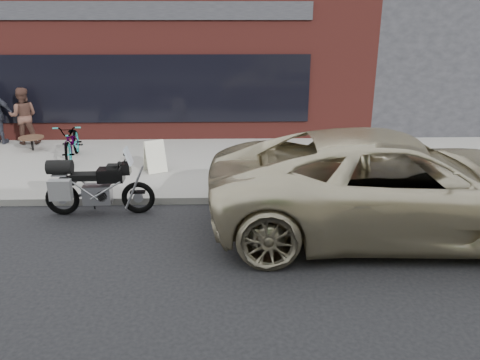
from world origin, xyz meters
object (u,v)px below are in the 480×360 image
Objects in this scene: motorcycle at (92,187)px; cafe_table at (31,138)px; bicycle_front at (72,142)px; minivan at (394,185)px; cafe_patron_left at (23,116)px; sandwich_sign at (154,156)px.

cafe_table is (-2.86, 4.28, -0.08)m from motorcycle.
minivan is at bearing -39.90° from bicycle_front.
sandwich_sign is at bearing 135.69° from cafe_patron_left.
minivan is 9.67× the size of cafe_table.
motorcycle is 5.73m from minivan.
sandwich_sign is 5.06m from cafe_patron_left.
bicycle_front is 1.78m from cafe_table.
motorcycle is 2.45m from sandwich_sign.
minivan is 3.44× the size of bicycle_front.
sandwich_sign is 0.47× the size of cafe_patron_left.
minivan reaches higher than cafe_table.
cafe_table is at bearing 122.07° from motorcycle.
motorcycle reaches higher than sandwich_sign.
sandwich_sign is at bearing 57.73° from minivan.
minivan is 10.78m from cafe_patron_left.
cafe_patron_left is at bearing 121.63° from motorcycle.
cafe_patron_left is at bearing 58.17° from minivan.
cafe_patron_left is (-8.96, 6.00, 0.07)m from minivan.
cafe_patron_left is at bearing 118.29° from sandwich_sign.
cafe_table is 1.02m from cafe_patron_left.
bicycle_front is 2.64m from cafe_patron_left.
cafe_patron_left is (-3.32, 5.05, 0.39)m from motorcycle.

